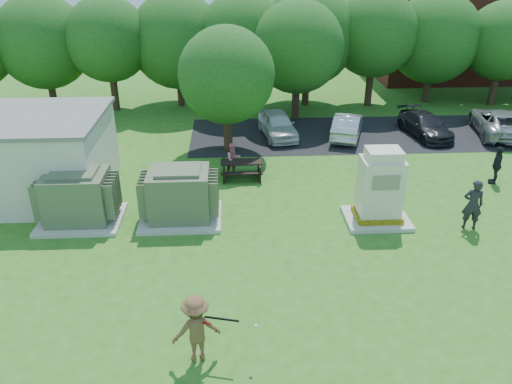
{
  "coord_description": "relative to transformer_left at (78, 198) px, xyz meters",
  "views": [
    {
      "loc": [
        -0.85,
        -12.07,
        9.25
      ],
      "look_at": [
        0.0,
        4.0,
        1.3
      ],
      "focal_mm": 35.0,
      "sensor_mm": 36.0,
      "label": 1
    }
  ],
  "objects": [
    {
      "name": "person_by_generator",
      "position": [
        14.22,
        -1.25,
        -0.01
      ],
      "size": [
        0.79,
        0.61,
        1.93
      ],
      "primitive_type": "imported",
      "rotation": [
        0.0,
        0.0,
        2.9
      ],
      "color": "#232127",
      "rests_on": "ground"
    },
    {
      "name": "picnic_table",
      "position": [
        6.08,
        3.63,
        -0.48
      ],
      "size": [
        1.82,
        1.36,
        0.78
      ],
      "color": "black",
      "rests_on": "ground"
    },
    {
      "name": "generator_cabinet",
      "position": [
        11.02,
        -0.52,
        0.28
      ],
      "size": [
        2.34,
        1.92,
        2.86
      ],
      "color": "beige",
      "rests_on": "ground"
    },
    {
      "name": "tree_row",
      "position": [
        8.25,
        14.0,
        3.18
      ],
      "size": [
        41.3,
        13.3,
        7.3
      ],
      "color": "#47301E",
      "rests_on": "ground"
    },
    {
      "name": "parking_strip",
      "position": [
        13.5,
        9.0,
        -0.96
      ],
      "size": [
        20.0,
        6.0,
        0.01
      ],
      "primitive_type": "cube",
      "color": "#232326",
      "rests_on": "ground"
    },
    {
      "name": "ground",
      "position": [
        6.5,
        -4.5,
        -0.97
      ],
      "size": [
        120.0,
        120.0,
        0.0
      ],
      "primitive_type": "plane",
      "color": "#2D6619",
      "rests_on": "ground"
    },
    {
      "name": "batter",
      "position": [
        4.7,
        -7.16,
        -0.04
      ],
      "size": [
        1.33,
        0.97,
        1.86
      ],
      "primitive_type": "imported",
      "rotation": [
        0.0,
        0.0,
        3.39
      ],
      "color": "brown",
      "rests_on": "ground"
    },
    {
      "name": "car_dark",
      "position": [
        16.11,
        8.55,
        -0.38
      ],
      "size": [
        2.26,
        4.3,
        1.19
      ],
      "primitive_type": "imported",
      "rotation": [
        0.0,
        0.0,
        0.15
      ],
      "color": "black",
      "rests_on": "ground"
    },
    {
      "name": "person_walking_right",
      "position": [
        16.99,
        2.49,
        -0.13
      ],
      "size": [
        0.79,
        1.07,
        1.68
      ],
      "primitive_type": "imported",
      "rotation": [
        0.0,
        0.0,
        4.27
      ],
      "color": "black",
      "rests_on": "ground"
    },
    {
      "name": "car_silver_a",
      "position": [
        11.88,
        8.59,
        -0.33
      ],
      "size": [
        2.54,
        4.14,
        1.29
      ],
      "primitive_type": "imported",
      "rotation": [
        0.0,
        0.0,
        2.82
      ],
      "color": "#B4B4B9",
      "rests_on": "ground"
    },
    {
      "name": "transformer_left",
      "position": [
        0.0,
        0.0,
        0.0
      ],
      "size": [
        3.0,
        2.4,
        2.07
      ],
      "color": "beige",
      "rests_on": "ground"
    },
    {
      "name": "brick_building",
      "position": [
        24.5,
        22.5,
        3.03
      ],
      "size": [
        15.0,
        8.0,
        8.0
      ],
      "primitive_type": "cube",
      "color": "maroon",
      "rests_on": "ground"
    },
    {
      "name": "batting_equipment",
      "position": [
        5.38,
        -7.22,
        0.22
      ],
      "size": [
        1.36,
        0.31,
        0.21
      ],
      "color": "black",
      "rests_on": "ground"
    },
    {
      "name": "car_white",
      "position": [
        8.15,
        8.91,
        -0.3
      ],
      "size": [
        2.18,
        4.15,
        1.35
      ],
      "primitive_type": "imported",
      "rotation": [
        0.0,
        0.0,
        0.16
      ],
      "color": "silver",
      "rests_on": "ground"
    },
    {
      "name": "person_at_picnic",
      "position": [
        5.73,
        3.99,
        -0.23
      ],
      "size": [
        0.89,
        0.82,
        1.48
      ],
      "primitive_type": "imported",
      "rotation": [
        0.0,
        0.0,
        0.45
      ],
      "color": "#D77280",
      "rests_on": "ground"
    },
    {
      "name": "car_silver_b",
      "position": [
        20.17,
        8.59,
        -0.28
      ],
      "size": [
        3.3,
        5.35,
        1.38
      ],
      "primitive_type": "imported",
      "rotation": [
        0.0,
        0.0,
        2.93
      ],
      "color": "#A1A1A6",
      "rests_on": "ground"
    },
    {
      "name": "transformer_right",
      "position": [
        3.7,
        0.0,
        0.0
      ],
      "size": [
        3.0,
        2.4,
        2.07
      ],
      "color": "beige",
      "rests_on": "ground"
    }
  ]
}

